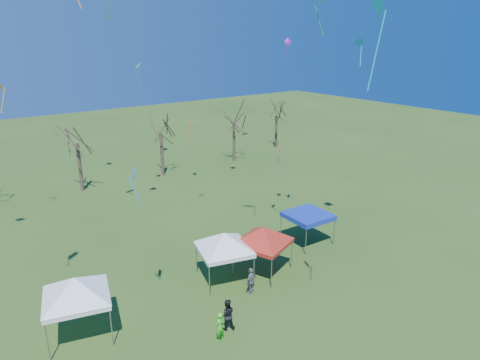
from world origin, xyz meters
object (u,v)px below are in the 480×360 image
(person_grey, at_px, (251,281))
(tent_blue, at_px, (308,216))
(person_green, at_px, (219,327))
(person_dark, at_px, (227,315))
(tree_2, at_px, (75,126))
(tree_3, at_px, (160,118))
(tree_4, at_px, (234,110))
(tent_red, at_px, (263,230))
(tent_white_mid, at_px, (224,236))
(tree_5, at_px, (277,104))
(tent_white_west, at_px, (74,282))

(person_grey, bearing_deg, tent_blue, -179.46)
(person_green, xyz_separation_m, person_dark, (0.77, 0.46, 0.08))
(tree_2, relative_size, tent_blue, 2.75)
(tree_3, bearing_deg, tree_4, -0.26)
(tree_3, relative_size, tent_red, 2.09)
(tent_red, bearing_deg, tree_3, 79.24)
(tree_2, bearing_deg, tent_white_mid, -85.02)
(tree_2, relative_size, person_grey, 5.04)
(tree_3, xyz_separation_m, tent_red, (-4.11, -21.61, -3.20))
(person_grey, relative_size, person_dark, 0.97)
(tree_5, distance_m, tent_blue, 28.14)
(tree_5, distance_m, person_dark, 38.19)
(tree_5, distance_m, tent_white_mid, 33.50)
(tent_white_west, relative_size, person_dark, 2.43)
(tent_white_mid, xyz_separation_m, tent_red, (2.44, -0.67, -0.05))
(tent_red, height_order, person_green, tent_red)
(tent_white_mid, bearing_deg, tree_5, 43.46)
(tent_white_west, bearing_deg, person_dark, -33.29)
(tree_5, height_order, person_dark, tree_5)
(tree_5, relative_size, person_green, 4.92)
(tent_blue, bearing_deg, person_green, -155.72)
(tent_white_west, bearing_deg, person_green, -40.03)
(tent_white_west, xyz_separation_m, tent_white_mid, (8.56, -0.12, -0.07))
(tent_white_mid, xyz_separation_m, person_dark, (-2.51, -3.85, -2.09))
(tent_white_mid, distance_m, person_green, 5.84)
(tree_3, relative_size, tent_blue, 2.66)
(tree_3, height_order, person_dark, tree_3)
(tree_2, xyz_separation_m, person_grey, (2.26, -23.36, -5.48))
(tree_4, bearing_deg, tree_3, 179.74)
(tree_5, xyz_separation_m, person_green, (-27.51, -27.28, -4.97))
(tree_5, bearing_deg, tree_3, -173.48)
(person_grey, bearing_deg, tree_4, -143.80)
(person_dark, bearing_deg, person_grey, -121.22)
(tree_2, distance_m, tent_red, 22.62)
(tree_2, bearing_deg, person_dark, -91.50)
(tent_white_mid, bearing_deg, tree_4, 52.79)
(tree_2, bearing_deg, tree_5, 3.70)
(person_grey, xyz_separation_m, person_dark, (-2.92, -1.77, 0.03))
(tree_4, distance_m, tent_white_mid, 26.43)
(person_green, distance_m, person_grey, 4.31)
(tent_white_west, distance_m, tent_blue, 16.17)
(tent_white_west, height_order, tent_white_mid, tent_white_west)
(tent_white_west, distance_m, tent_red, 11.03)
(person_green, relative_size, person_grey, 0.93)
(tree_2, xyz_separation_m, tent_white_west, (-6.71, -21.16, -3.29))
(person_dark, bearing_deg, tent_white_west, -5.65)
(tree_2, height_order, person_dark, tree_2)
(tree_4, xyz_separation_m, tent_blue, (-8.29, -20.32, -4.01))
(tree_3, relative_size, person_green, 5.21)
(tent_white_mid, bearing_deg, person_grey, -78.83)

